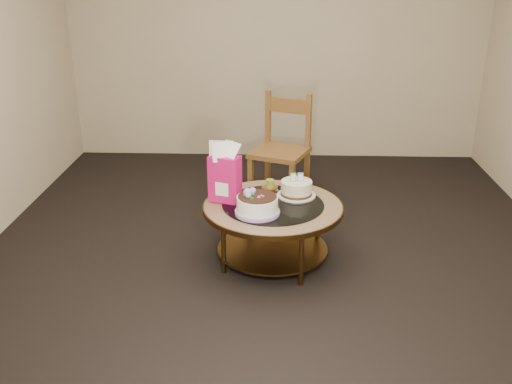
{
  "coord_description": "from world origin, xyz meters",
  "views": [
    {
      "loc": [
        0.03,
        -3.78,
        2.1
      ],
      "look_at": [
        -0.12,
        0.02,
        0.54
      ],
      "focal_mm": 40.0,
      "sensor_mm": 36.0,
      "label": 1
    }
  ],
  "objects_px": {
    "cream_cake": "(296,189)",
    "dining_chair": "(281,150)",
    "coffee_table": "(273,214)",
    "decorated_cake": "(257,206)",
    "gift_bag": "(225,173)"
  },
  "relations": [
    {
      "from": "cream_cake",
      "to": "dining_chair",
      "type": "bearing_deg",
      "value": 90.8
    },
    {
      "from": "dining_chair",
      "to": "coffee_table",
      "type": "bearing_deg",
      "value": -71.39
    },
    {
      "from": "decorated_cake",
      "to": "dining_chair",
      "type": "relative_size",
      "value": 0.31
    },
    {
      "from": "decorated_cake",
      "to": "gift_bag",
      "type": "xyz_separation_m",
      "value": [
        -0.24,
        0.22,
        0.16
      ]
    },
    {
      "from": "coffee_table",
      "to": "dining_chair",
      "type": "bearing_deg",
      "value": 86.87
    },
    {
      "from": "cream_cake",
      "to": "gift_bag",
      "type": "distance_m",
      "value": 0.56
    },
    {
      "from": "coffee_table",
      "to": "cream_cake",
      "type": "bearing_deg",
      "value": 43.15
    },
    {
      "from": "decorated_cake",
      "to": "dining_chair",
      "type": "bearing_deg",
      "value": 82.52
    },
    {
      "from": "decorated_cake",
      "to": "gift_bag",
      "type": "distance_m",
      "value": 0.36
    },
    {
      "from": "coffee_table",
      "to": "dining_chair",
      "type": "height_order",
      "value": "dining_chair"
    },
    {
      "from": "decorated_cake",
      "to": "cream_cake",
      "type": "distance_m",
      "value": 0.44
    },
    {
      "from": "coffee_table",
      "to": "dining_chair",
      "type": "relative_size",
      "value": 1.02
    },
    {
      "from": "coffee_table",
      "to": "gift_bag",
      "type": "height_order",
      "value": "gift_bag"
    },
    {
      "from": "decorated_cake",
      "to": "coffee_table",
      "type": "bearing_deg",
      "value": 57.58
    },
    {
      "from": "decorated_cake",
      "to": "gift_bag",
      "type": "relative_size",
      "value": 0.71
    }
  ]
}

